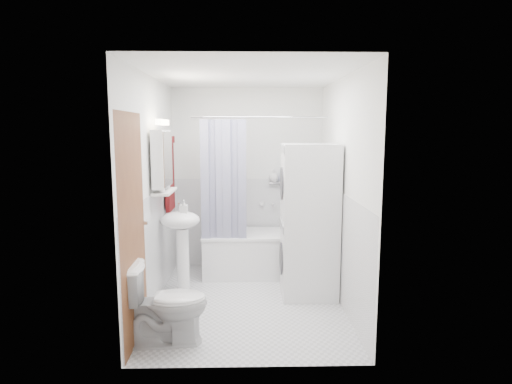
{
  "coord_description": "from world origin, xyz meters",
  "views": [
    {
      "loc": [
        -0.02,
        -4.43,
        1.85
      ],
      "look_at": [
        0.09,
        0.15,
        1.18
      ],
      "focal_mm": 30.0,
      "sensor_mm": 36.0,
      "label": 1
    }
  ],
  "objects_px": {
    "washer_dryer": "(309,221)",
    "toilet": "(166,304)",
    "sink": "(181,233)",
    "bathtub": "(259,251)"
  },
  "relations": [
    {
      "from": "sink",
      "to": "toilet",
      "type": "distance_m",
      "value": 1.21
    },
    {
      "from": "bathtub",
      "to": "toilet",
      "type": "bearing_deg",
      "value": -115.51
    },
    {
      "from": "washer_dryer",
      "to": "bathtub",
      "type": "bearing_deg",
      "value": 127.63
    },
    {
      "from": "sink",
      "to": "washer_dryer",
      "type": "height_order",
      "value": "washer_dryer"
    },
    {
      "from": "washer_dryer",
      "to": "toilet",
      "type": "bearing_deg",
      "value": -141.25
    },
    {
      "from": "washer_dryer",
      "to": "toilet",
      "type": "xyz_separation_m",
      "value": [
        -1.4,
        -1.1,
        -0.49
      ]
    },
    {
      "from": "sink",
      "to": "toilet",
      "type": "bearing_deg",
      "value": -88.33
    },
    {
      "from": "sink",
      "to": "bathtub",
      "type": "bearing_deg",
      "value": 35.79
    },
    {
      "from": "sink",
      "to": "washer_dryer",
      "type": "xyz_separation_m",
      "value": [
        1.43,
        -0.06,
        0.15
      ]
    },
    {
      "from": "toilet",
      "to": "bathtub",
      "type": "bearing_deg",
      "value": -31.01
    }
  ]
}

